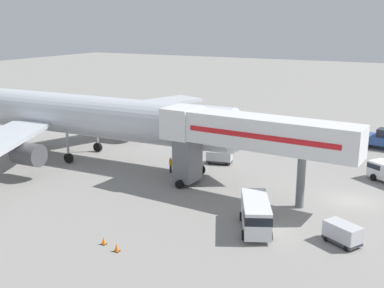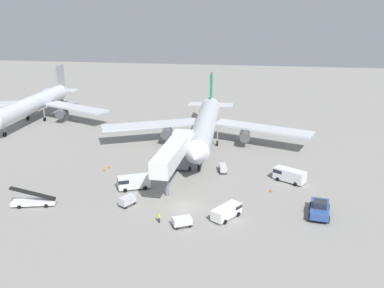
% 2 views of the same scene
% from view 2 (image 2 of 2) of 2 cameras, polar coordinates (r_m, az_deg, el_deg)
% --- Properties ---
extents(ground_plane, '(300.00, 300.00, 0.00)m').
position_cam_2_polar(ground_plane, '(67.30, -0.99, -8.22)').
color(ground_plane, gray).
extents(airplane_at_gate, '(45.99, 42.65, 13.02)m').
position_cam_2_polar(airplane_at_gate, '(92.51, 1.77, 2.58)').
color(airplane_at_gate, silver).
rests_on(airplane_at_gate, ground).
extents(jet_bridge, '(4.36, 17.98, 7.38)m').
position_cam_2_polar(jet_bridge, '(73.71, -2.30, -1.10)').
color(jet_bridge, silver).
rests_on(jet_bridge, ground).
extents(pushback_tug, '(3.57, 6.20, 2.44)m').
position_cam_2_polar(pushback_tug, '(66.85, 16.44, -8.15)').
color(pushback_tug, '#2D4C8E').
rests_on(pushback_tug, ground).
extents(belt_loader_truck, '(6.91, 3.36, 3.18)m').
position_cam_2_polar(belt_loader_truck, '(71.55, -20.07, -7.05)').
color(belt_loader_truck, white).
rests_on(belt_loader_truck, ground).
extents(service_van_far_center, '(5.68, 4.00, 2.33)m').
position_cam_2_polar(service_van_far_center, '(73.30, -7.76, -4.92)').
color(service_van_far_center, silver).
rests_on(service_van_far_center, ground).
extents(service_van_mid_center, '(5.76, 4.68, 2.26)m').
position_cam_2_polar(service_van_mid_center, '(77.38, 12.60, -3.95)').
color(service_van_mid_center, silver).
rests_on(service_van_mid_center, ground).
extents(service_van_far_right, '(4.44, 5.27, 1.83)m').
position_cam_2_polar(service_van_far_right, '(63.87, 4.64, -8.77)').
color(service_van_far_right, white).
rests_on(service_van_far_right, ground).
extents(baggage_cart_rear_right, '(2.98, 2.42, 1.43)m').
position_cam_2_polar(baggage_cart_rear_right, '(61.49, -1.31, -10.14)').
color(baggage_cart_rear_right, '#38383D').
rests_on(baggage_cart_rear_right, ground).
extents(baggage_cart_near_center, '(1.71, 2.90, 1.38)m').
position_cam_2_polar(baggage_cart_near_center, '(79.92, 4.08, -3.18)').
color(baggage_cart_near_center, '#38383D').
rests_on(baggage_cart_near_center, ground).
extents(baggage_cart_rear_left, '(2.40, 2.86, 1.50)m').
position_cam_2_polar(baggage_cart_rear_left, '(67.98, -8.49, -7.37)').
color(baggage_cart_rear_left, '#38383D').
rests_on(baggage_cart_rear_left, ground).
extents(ground_crew_worker_foreground, '(0.41, 0.41, 1.61)m').
position_cam_2_polar(ground_crew_worker_foreground, '(83.25, 0.69, -2.16)').
color(ground_crew_worker_foreground, '#1E2333').
rests_on(ground_crew_worker_foreground, ground).
extents(ground_crew_worker_midground, '(0.32, 0.32, 1.65)m').
position_cam_2_polar(ground_crew_worker_midground, '(62.59, -4.35, -9.57)').
color(ground_crew_worker_midground, '#1E2333').
rests_on(ground_crew_worker_midground, ground).
extents(safety_cone_alpha, '(0.39, 0.39, 0.59)m').
position_cam_2_polar(safety_cone_alpha, '(82.13, -11.46, -3.27)').
color(safety_cone_alpha, black).
rests_on(safety_cone_alpha, ground).
extents(safety_cone_bravo, '(0.35, 0.35, 0.53)m').
position_cam_2_polar(safety_cone_bravo, '(83.26, -10.86, -2.94)').
color(safety_cone_bravo, black).
rests_on(safety_cone_bravo, ground).
extents(safety_cone_charlie, '(0.42, 0.42, 0.64)m').
position_cam_2_polar(safety_cone_charlie, '(73.23, 10.34, -5.95)').
color(safety_cone_charlie, black).
rests_on(safety_cone_charlie, ground).
extents(airplane_background, '(40.85, 40.89, 12.19)m').
position_cam_2_polar(airplane_background, '(119.05, -20.11, 4.98)').
color(airplane_background, silver).
rests_on(airplane_background, ground).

